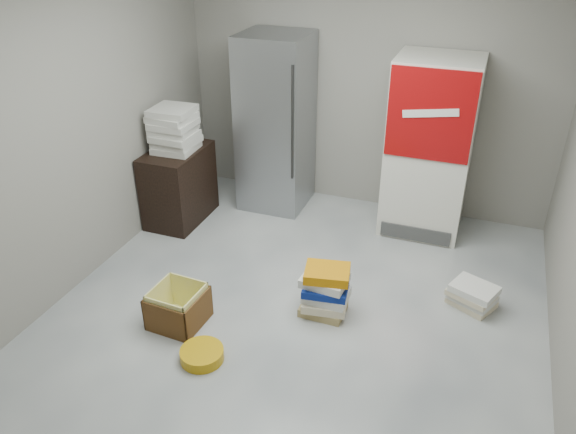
# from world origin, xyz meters

# --- Properties ---
(ground) EXTENTS (5.00, 5.00, 0.00)m
(ground) POSITION_xyz_m (0.00, 0.00, 0.00)
(ground) COLOR beige
(ground) RESTS_ON ground
(room_shell) EXTENTS (4.04, 5.04, 2.82)m
(room_shell) POSITION_xyz_m (0.00, 0.00, 1.80)
(room_shell) COLOR gray
(room_shell) RESTS_ON ground
(steel_fridge) EXTENTS (0.70, 0.72, 1.90)m
(steel_fridge) POSITION_xyz_m (-0.90, 2.13, 0.95)
(steel_fridge) COLOR #A4A7AC
(steel_fridge) RESTS_ON ground
(coke_cooler) EXTENTS (0.80, 0.73, 1.80)m
(coke_cooler) POSITION_xyz_m (0.75, 2.12, 0.90)
(coke_cooler) COLOR silver
(coke_cooler) RESTS_ON ground
(wood_shelf) EXTENTS (0.50, 0.80, 0.80)m
(wood_shelf) POSITION_xyz_m (-1.73, 1.40, 0.40)
(wood_shelf) COLOR black
(wood_shelf) RESTS_ON ground
(supply_box_stack) EXTENTS (0.44, 0.44, 0.45)m
(supply_box_stack) POSITION_xyz_m (-1.72, 1.40, 1.03)
(supply_box_stack) COLOR silver
(supply_box_stack) RESTS_ON wood_shelf
(phonebook_stack_main) EXTENTS (0.41, 0.35, 0.45)m
(phonebook_stack_main) POSITION_xyz_m (0.22, 0.37, 0.22)
(phonebook_stack_main) COLOR #A28A55
(phonebook_stack_main) RESTS_ON ground
(phonebook_stack_side) EXTENTS (0.45, 0.44, 0.22)m
(phonebook_stack_side) POSITION_xyz_m (1.38, 0.90, 0.11)
(phonebook_stack_side) COLOR beige
(phonebook_stack_side) RESTS_ON ground
(cardboard_box) EXTENTS (0.43, 0.43, 0.33)m
(cardboard_box) POSITION_xyz_m (-0.86, -0.16, 0.14)
(cardboard_box) COLOR yellow
(cardboard_box) RESTS_ON ground
(bucket_lid) EXTENTS (0.34, 0.34, 0.09)m
(bucket_lid) POSITION_xyz_m (-0.48, -0.49, 0.04)
(bucket_lid) COLOR #C2900C
(bucket_lid) RESTS_ON ground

